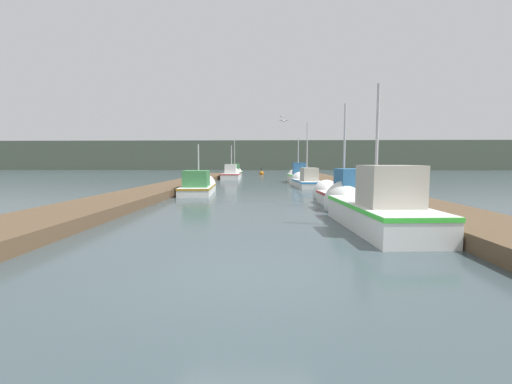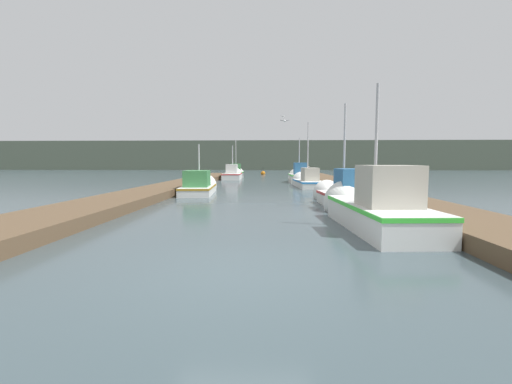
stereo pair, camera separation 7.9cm
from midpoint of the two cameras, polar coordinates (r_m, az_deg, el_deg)
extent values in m
plane|color=#38474C|center=(5.54, -2.24, -13.63)|extent=(200.00, 200.00, 0.00)
cube|color=brown|center=(22.10, -13.47, 0.87)|extent=(2.42, 40.00, 0.37)
cube|color=brown|center=(21.90, 15.63, 0.78)|extent=(2.42, 40.00, 0.37)
cube|color=#4C5647|center=(76.88, 1.81, 6.04)|extent=(120.00, 16.00, 5.95)
cube|color=silver|center=(9.54, 19.99, -3.86)|extent=(1.88, 4.56, 0.68)
cube|color=green|center=(9.50, 20.05, -2.19)|extent=(1.91, 4.59, 0.10)
cone|color=silver|center=(12.05, 15.34, -1.91)|extent=(1.58, 0.99, 1.53)
cube|color=#B2AD9E|center=(8.93, 21.46, 0.94)|extent=(1.35, 1.36, 1.00)
cylinder|color=#B2B2B7|center=(9.75, 19.62, 7.61)|extent=(0.08, 0.08, 3.14)
cube|color=silver|center=(13.49, 14.86, -1.49)|extent=(1.63, 4.24, 0.52)
cube|color=red|center=(13.47, 14.88, -0.64)|extent=(1.66, 4.27, 0.10)
cone|color=silver|center=(16.00, 12.23, -0.42)|extent=(1.36, 1.14, 1.30)
cube|color=#2D6699|center=(12.93, 15.58, 1.57)|extent=(0.97, 1.35, 0.99)
cylinder|color=#B2B2B7|center=(13.71, 14.68, 6.93)|extent=(0.08, 0.08, 3.45)
cube|color=silver|center=(18.91, -9.43, 0.37)|extent=(1.87, 4.38, 0.46)
cube|color=#A97A20|center=(18.90, -9.43, 0.88)|extent=(1.90, 4.41, 0.10)
cone|color=silver|center=(21.46, -8.54, 0.94)|extent=(1.55, 0.97, 1.49)
cube|color=#387A42|center=(18.34, -9.67, 2.24)|extent=(1.36, 1.85, 0.84)
cylinder|color=#B2B2B7|center=(19.17, -9.36, 4.49)|extent=(0.08, 0.08, 2.26)
cube|color=silver|center=(23.79, 8.80, 1.37)|extent=(1.84, 4.41, 0.48)
cube|color=blue|center=(23.78, 8.81, 1.80)|extent=(1.87, 4.45, 0.10)
cone|color=silver|center=(26.30, 7.77, 1.74)|extent=(1.51, 0.90, 1.46)
cube|color=#B2AD9E|center=(23.22, 9.07, 2.94)|extent=(1.08, 1.71, 0.87)
cylinder|color=#B2B2B7|center=(24.06, 8.73, 6.72)|extent=(0.08, 0.08, 3.97)
cube|color=silver|center=(29.18, 7.30, 2.30)|extent=(1.59, 3.97, 0.70)
cube|color=#41D13E|center=(29.17, 7.31, 2.87)|extent=(1.62, 4.00, 0.10)
cone|color=silver|center=(31.56, 6.90, 2.52)|extent=(1.50, 0.82, 1.50)
cube|color=#2D6699|center=(28.66, 7.41, 3.91)|extent=(0.99, 1.48, 0.97)
cylinder|color=#B2B2B7|center=(29.44, 7.29, 5.93)|extent=(0.08, 0.08, 3.01)
cube|color=silver|center=(34.06, -3.90, 2.65)|extent=(1.82, 4.93, 0.60)
cube|color=red|center=(34.05, -3.90, 3.06)|extent=(1.85, 4.96, 0.10)
cone|color=silver|center=(37.03, -3.56, 2.85)|extent=(1.62, 1.13, 1.59)
cube|color=silver|center=(33.43, -3.98, 3.87)|extent=(1.10, 1.94, 0.87)
cylinder|color=#B2B2B7|center=(34.39, -3.87, 5.46)|extent=(0.08, 0.08, 2.74)
cube|color=silver|center=(39.17, -3.32, 3.01)|extent=(2.06, 4.85, 0.65)
cube|color=green|center=(39.16, -3.32, 3.40)|extent=(2.09, 4.88, 0.10)
cone|color=silver|center=(42.00, -3.23, 3.16)|extent=(1.70, 1.05, 1.63)
cube|color=#387A42|center=(38.56, -3.34, 4.09)|extent=(1.25, 2.00, 0.85)
cylinder|color=#B2B2B7|center=(39.50, -3.32, 6.05)|extent=(0.08, 0.08, 3.51)
cylinder|color=#473523|center=(17.26, 15.06, 0.75)|extent=(0.26, 0.26, 1.02)
cylinder|color=silver|center=(17.23, 15.11, 2.50)|extent=(0.29, 0.29, 0.04)
cylinder|color=#473523|center=(42.32, -4.39, 3.43)|extent=(0.25, 0.25, 1.03)
cylinder|color=silver|center=(42.31, -4.39, 4.15)|extent=(0.28, 0.28, 0.04)
cylinder|color=#473523|center=(33.22, 8.74, 3.10)|extent=(0.24, 0.24, 1.25)
cylinder|color=silver|center=(33.21, 8.76, 4.21)|extent=(0.27, 0.27, 0.04)
sphere|color=#BF6513|center=(45.76, 1.23, 3.13)|extent=(0.61, 0.61, 0.61)
cylinder|color=black|center=(45.75, 1.23, 3.82)|extent=(0.06, 0.06, 0.50)
ellipsoid|color=white|center=(21.32, 4.90, 11.72)|extent=(0.15, 0.28, 0.12)
cube|color=gray|center=(21.32, 4.52, 11.77)|extent=(0.28, 0.13, 0.07)
cube|color=gray|center=(21.32, 5.28, 11.77)|extent=(0.28, 0.13, 0.07)
ellipsoid|color=white|center=(29.34, 4.72, 12.41)|extent=(0.25, 0.31, 0.12)
cube|color=gray|center=(29.27, 4.48, 12.47)|extent=(0.30, 0.23, 0.07)
cube|color=gray|center=(29.41, 4.96, 12.43)|extent=(0.30, 0.23, 0.07)
camera|label=1|loc=(0.04, -89.84, 0.01)|focal=24.00mm
camera|label=2|loc=(0.04, 90.16, -0.01)|focal=24.00mm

